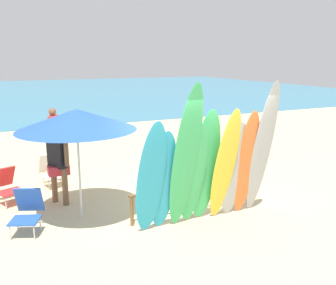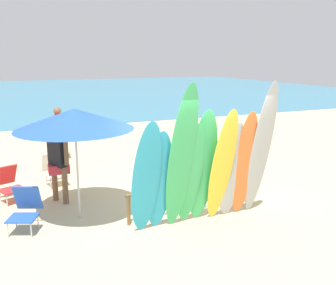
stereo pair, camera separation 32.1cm
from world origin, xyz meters
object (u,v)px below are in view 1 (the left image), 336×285
(beach_umbrella, at_px, (77,120))
(beach_chair_red, at_px, (27,210))
(surfboard_green_2, at_px, (186,159))
(beachgoer_strolling, at_px, (54,131))
(surfboard_teal_0, at_px, (151,179))
(surfboard_rack, at_px, (194,191))
(beach_chair_striped, at_px, (51,169))
(surfboard_teal_1, at_px, (163,181))
(surfboard_green_4, at_px, (205,166))
(beachgoer_photographing, at_px, (58,160))
(surfboard_orange_7, at_px, (246,163))
(surfboard_grey_8, at_px, (262,149))
(beach_chair_blue, at_px, (7,184))
(beachgoer_by_water, at_px, (243,147))
(surfboard_green_3, at_px, (194,175))
(surfboard_yellow_5, at_px, (225,166))
(surfboard_grey_6, at_px, (234,169))

(beach_umbrella, bearing_deg, beach_chair_red, -174.22)
(beach_chair_red, bearing_deg, beach_umbrella, 28.13)
(surfboard_green_2, height_order, beachgoer_strolling, surfboard_green_2)
(surfboard_green_2, bearing_deg, beach_chair_red, 150.80)
(surfboard_teal_0, distance_m, beach_chair_red, 2.42)
(surfboard_rack, relative_size, beach_chair_striped, 3.52)
(surfboard_rack, bearing_deg, surfboard_teal_1, -152.52)
(surfboard_green_4, height_order, beach_umbrella, surfboard_green_4)
(surfboard_teal_1, xyz_separation_m, beach_chair_striped, (-1.49, 3.58, -0.56))
(surfboard_teal_0, distance_m, beachgoer_photographing, 2.64)
(surfboard_teal_1, xyz_separation_m, surfboard_green_4, (0.92, 0.04, 0.16))
(surfboard_orange_7, xyz_separation_m, beachgoer_strolling, (-2.89, 5.91, -0.13))
(surfboard_green_2, xyz_separation_m, surfboard_orange_7, (1.47, 0.15, -0.30))
(surfboard_teal_0, xyz_separation_m, beach_chair_striped, (-1.22, 3.67, -0.66))
(surfboard_grey_8, height_order, beach_chair_blue, surfboard_grey_8)
(beach_chair_striped, bearing_deg, surfboard_rack, -63.32)
(beachgoer_by_water, bearing_deg, surfboard_green_3, -151.71)
(surfboard_grey_8, height_order, beachgoer_photographing, surfboard_grey_8)
(surfboard_yellow_5, relative_size, beach_chair_red, 2.84)
(beach_umbrella, bearing_deg, surfboard_yellow_5, -26.67)
(surfboard_teal_1, distance_m, beach_umbrella, 2.03)
(beach_chair_blue, bearing_deg, surfboard_teal_1, -69.24)
(surfboard_green_4, distance_m, surfboard_grey_6, 0.67)
(surfboard_yellow_5, distance_m, beach_chair_red, 3.82)
(surfboard_green_2, bearing_deg, surfboard_orange_7, 2.16)
(surfboard_yellow_5, height_order, beach_chair_striped, surfboard_yellow_5)
(surfboard_yellow_5, bearing_deg, surfboard_teal_0, 174.82)
(surfboard_grey_8, xyz_separation_m, beachgoer_photographing, (-3.66, 2.35, -0.39))
(surfboard_rack, height_order, surfboard_grey_8, surfboard_grey_8)
(surfboard_yellow_5, xyz_separation_m, beachgoer_strolling, (-2.34, 5.98, -0.18))
(surfboard_teal_0, xyz_separation_m, surfboard_green_3, (0.90, 0.06, -0.05))
(surfboard_teal_0, relative_size, surfboard_orange_7, 1.00)
(surfboard_grey_8, bearing_deg, beachgoer_strolling, 115.86)
(beach_chair_red, xyz_separation_m, beach_chair_blue, (-0.29, 1.73, -0.01))
(surfboard_teal_0, relative_size, surfboard_green_2, 0.78)
(surfboard_grey_8, distance_m, beachgoer_by_water, 2.50)
(surfboard_rack, relative_size, beach_chair_red, 3.45)
(surfboard_orange_7, xyz_separation_m, beach_chair_red, (-4.12, 1.10, -0.67))
(beach_chair_red, bearing_deg, surfboard_green_4, 4.29)
(beach_chair_striped, bearing_deg, surfboard_grey_8, -56.59)
(beach_chair_red, xyz_separation_m, beach_umbrella, (1.02, 0.10, 1.61))
(surfboard_green_2, height_order, surfboard_green_3, surfboard_green_2)
(surfboard_teal_0, relative_size, surfboard_grey_6, 1.11)
(surfboard_green_4, distance_m, surfboard_grey_8, 1.27)
(surfboard_teal_1, relative_size, beach_chair_red, 2.43)
(surfboard_grey_6, relative_size, surfboard_grey_8, 0.71)
(surfboard_rack, distance_m, beachgoer_photographing, 3.05)
(beachgoer_by_water, relative_size, beach_chair_striped, 1.81)
(beach_chair_blue, xyz_separation_m, beach_umbrella, (1.31, -1.62, 1.61))
(surfboard_green_2, bearing_deg, beachgoer_photographing, 123.94)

